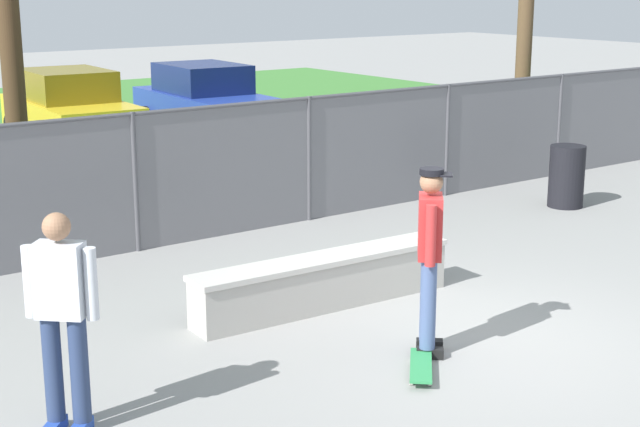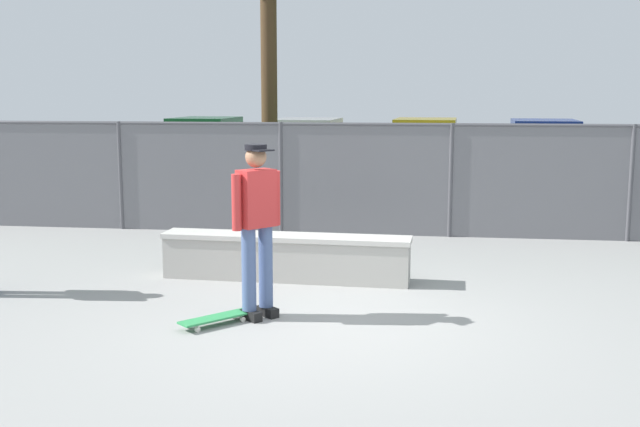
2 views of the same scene
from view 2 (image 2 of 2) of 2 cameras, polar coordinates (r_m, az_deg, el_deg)
ground_plane at (r=8.15m, az=0.52°, el=-7.95°), size 80.00×80.00×0.00m
grass_strip at (r=23.17m, az=5.25°, el=3.09°), size 31.78×20.00×0.02m
concrete_ledge at (r=9.84m, az=-2.54°, el=-3.23°), size 3.19×0.62×0.58m
skateboarder at (r=8.07m, az=-4.69°, el=-0.62°), size 0.44×0.47×1.84m
skateboard at (r=8.07m, az=-7.69°, el=-7.66°), size 0.69×0.73×0.09m
chainlink_fence at (r=12.84m, az=3.31°, el=2.89°), size 19.85×0.07×1.87m
car_green at (r=21.92m, az=-8.54°, el=4.87°), size 2.19×4.29×1.66m
car_white at (r=20.72m, az=-1.00°, el=4.73°), size 2.19×4.29×1.66m
car_yellow at (r=20.96m, az=7.75°, el=4.70°), size 2.19×4.29×1.66m
car_blue at (r=20.70m, az=16.19°, el=4.38°), size 2.19×4.29×1.66m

